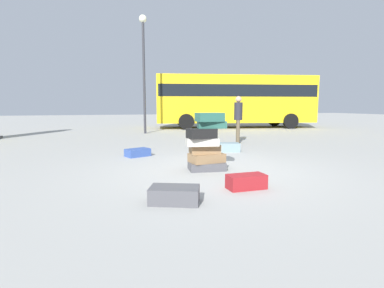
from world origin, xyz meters
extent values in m
plane|color=#9E9E99|center=(0.00, 0.00, 0.00)|extent=(80.00, 80.00, 0.00)
cube|color=#4C4C51|center=(-0.17, 0.05, 0.08)|extent=(0.80, 0.55, 0.17)
cube|color=olive|center=(-0.16, 0.08, 0.26)|extent=(0.76, 0.54, 0.18)
cube|color=olive|center=(-0.19, 0.13, 0.45)|extent=(0.67, 0.46, 0.19)
cube|color=beige|center=(-0.29, 0.00, 0.62)|extent=(0.71, 0.51, 0.16)
cube|color=black|center=(-0.33, -0.09, 0.80)|extent=(0.59, 0.40, 0.20)
cube|color=#26594C|center=(-0.09, -0.03, 0.97)|extent=(0.64, 0.47, 0.14)
cube|color=#26594C|center=(-0.17, -0.12, 1.13)|extent=(0.55, 0.35, 0.17)
cube|color=gray|center=(1.30, 2.22, 0.13)|extent=(0.70, 0.50, 0.26)
cube|color=#334F99|center=(-1.39, 2.18, 0.10)|extent=(0.72, 0.60, 0.21)
cube|color=maroon|center=(-0.02, -1.47, 0.12)|extent=(0.64, 0.31, 0.24)
cube|color=#4C4C51|center=(-1.32, -1.82, 0.11)|extent=(0.79, 0.63, 0.23)
cylinder|color=brown|center=(2.46, 4.01, 0.42)|extent=(0.12, 0.12, 0.85)
cylinder|color=brown|center=(2.38, 3.81, 0.42)|extent=(0.12, 0.12, 0.85)
cylinder|color=#26262D|center=(2.42, 3.91, 1.17)|extent=(0.30, 0.30, 0.63)
sphere|color=tan|center=(2.42, 3.91, 1.59)|extent=(0.22, 0.22, 0.22)
cube|color=yellow|center=(5.60, 11.06, 1.75)|extent=(9.92, 4.22, 2.80)
cube|color=black|center=(5.60, 11.06, 2.24)|extent=(9.73, 4.20, 0.70)
cylinder|color=black|center=(8.91, 11.72, 0.45)|extent=(0.93, 0.41, 0.90)
cylinder|color=black|center=(8.45, 9.26, 0.45)|extent=(0.93, 0.41, 0.90)
cylinder|color=black|center=(2.75, 12.86, 0.45)|extent=(0.93, 0.41, 0.90)
cylinder|color=black|center=(2.30, 10.41, 0.45)|extent=(0.93, 0.41, 0.90)
cylinder|color=#333338|center=(-0.29, 8.75, 2.66)|extent=(0.12, 0.12, 5.32)
sphere|color=#F2F2CC|center=(-0.29, 8.75, 5.44)|extent=(0.36, 0.36, 0.36)
camera|label=1|loc=(-2.23, -5.70, 1.36)|focal=27.24mm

